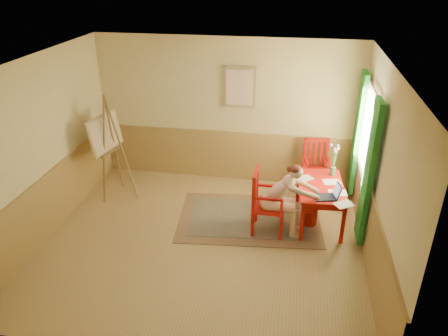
% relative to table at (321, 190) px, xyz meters
% --- Properties ---
extents(room, '(5.04, 4.54, 2.84)m').
position_rel_table_xyz_m(room, '(-1.80, -0.86, 0.77)').
color(room, tan).
rests_on(room, ground).
extents(wainscot, '(5.00, 4.50, 1.00)m').
position_rel_table_xyz_m(wainscot, '(-1.80, -0.06, -0.13)').
color(wainscot, olive).
rests_on(wainscot, room).
extents(window, '(0.12, 2.01, 2.20)m').
position_rel_table_xyz_m(window, '(0.62, 0.24, 0.71)').
color(window, white).
rests_on(window, room).
extents(wall_portrait, '(0.60, 0.05, 0.76)m').
position_rel_table_xyz_m(wall_portrait, '(-1.55, 1.34, 1.27)').
color(wall_portrait, tan).
rests_on(wall_portrait, room).
extents(rug, '(2.55, 1.83, 0.02)m').
position_rel_table_xyz_m(rug, '(-1.15, -0.09, -0.62)').
color(rug, '#8C7251').
rests_on(rug, room).
extents(table, '(0.81, 1.25, 0.72)m').
position_rel_table_xyz_m(table, '(0.00, 0.00, 0.00)').
color(table, red).
rests_on(table, room).
extents(chair_left, '(0.50, 0.48, 1.09)m').
position_rel_table_xyz_m(chair_left, '(-0.87, -0.39, -0.09)').
color(chair_left, red).
rests_on(chair_left, room).
extents(chair_back, '(0.53, 0.55, 1.05)m').
position_rel_table_xyz_m(chair_back, '(-0.05, 1.04, -0.11)').
color(chair_back, red).
rests_on(chair_back, room).
extents(figure, '(0.92, 0.40, 1.25)m').
position_rel_table_xyz_m(figure, '(-0.59, -0.41, 0.06)').
color(figure, beige).
rests_on(figure, room).
extents(laptop, '(0.44, 0.32, 0.24)m').
position_rel_table_xyz_m(laptop, '(0.10, -0.39, 0.14)').
color(laptop, '#1E2338').
rests_on(laptop, table).
extents(papers, '(0.93, 1.07, 0.00)m').
position_rel_table_xyz_m(papers, '(0.12, -0.11, 0.09)').
color(papers, white).
rests_on(papers, table).
extents(vase, '(0.19, 0.27, 0.55)m').
position_rel_table_xyz_m(vase, '(0.19, 0.41, 0.34)').
color(vase, '#3F724C').
rests_on(vase, table).
extents(wastebasket, '(0.30, 0.30, 0.30)m').
position_rel_table_xyz_m(wastebasket, '(-0.15, -0.06, -0.48)').
color(wastebasket, '#A6150C').
rests_on(wastebasket, room).
extents(easel, '(0.71, 0.88, 1.96)m').
position_rel_table_xyz_m(easel, '(-3.78, 0.32, 0.53)').
color(easel, olive).
rests_on(easel, room).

